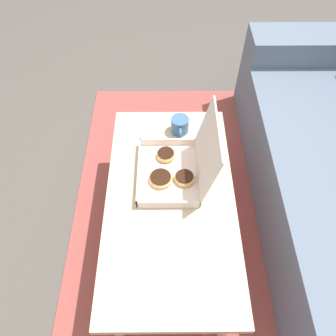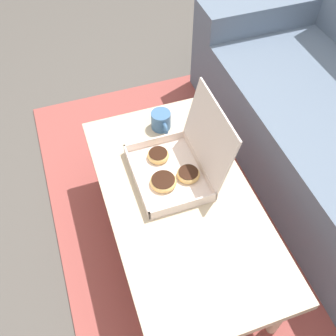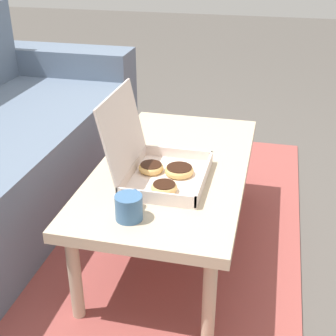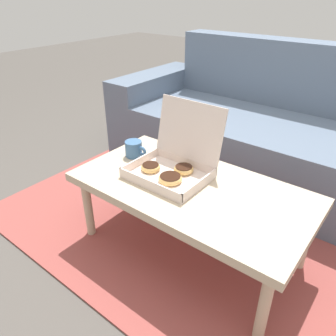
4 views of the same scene
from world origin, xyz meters
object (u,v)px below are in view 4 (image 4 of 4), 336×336
at_px(pastry_box, 174,162).
at_px(coffee_mug, 134,149).
at_px(couch, 272,136).
at_px(coffee_table, 191,193).

bearing_deg(pastry_box, coffee_mug, 176.25).
bearing_deg(couch, coffee_table, -90.00).
bearing_deg(coffee_table, coffee_mug, 172.55).
relative_size(coffee_table, coffee_mug, 8.29).
bearing_deg(pastry_box, couch, 82.15).
xyz_separation_m(couch, coffee_table, (0.00, -0.95, 0.05)).
bearing_deg(coffee_mug, couch, 66.13).
bearing_deg(coffee_mug, pastry_box, -3.75).
bearing_deg(coffee_table, pastry_box, 164.84).
xyz_separation_m(couch, coffee_mug, (-0.40, -0.90, 0.13)).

